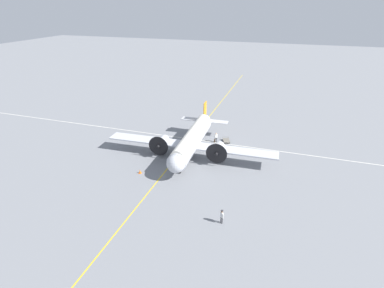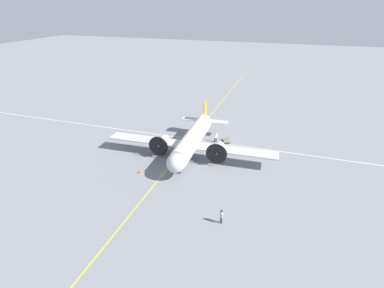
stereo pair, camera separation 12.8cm
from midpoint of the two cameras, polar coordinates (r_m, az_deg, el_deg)
The scene contains 9 objects.
ground_plane at distance 48.32m, azimuth 0.08°, elevation -1.90°, with size 300.00×300.00×0.00m, color slate.
apron_line_eastwest at distance 48.90m, azimuth -2.10°, elevation -1.56°, with size 120.00×0.16×0.01m.
apron_line_northsouth at distance 52.97m, azimuth 1.93°, elevation 0.67°, with size 0.16×120.00×0.01m.
airliner_main at distance 46.77m, azimuth -0.08°, elevation 0.70°, with size 18.69×26.83×6.09m.
crew_foreground at distance 33.88m, azimuth 5.72°, elevation -13.33°, with size 0.42×0.45×1.70m.
passenger_boarding at distance 52.14m, azimuth 4.69°, elevation 1.43°, with size 0.38×0.50×1.71m.
suitcase_near_door at distance 52.42m, azimuth 4.43°, elevation 0.67°, with size 0.42×0.15×0.62m.
baggage_cart at distance 52.69m, azimuth 6.63°, elevation 0.69°, with size 2.16×1.70×0.56m.
traffic_cone at distance 43.62m, azimuth -9.83°, elevation -5.18°, with size 0.42×0.42×0.55m.
Camera 2 is at (40.69, 13.59, 22.24)m, focal length 28.00 mm.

